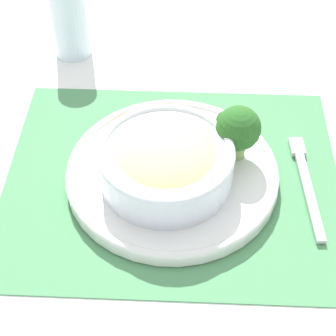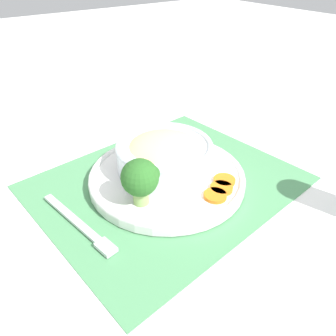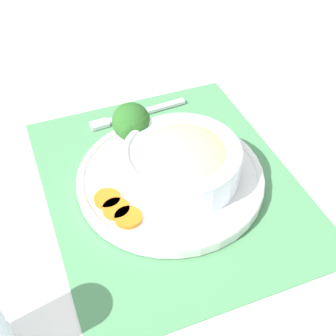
% 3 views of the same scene
% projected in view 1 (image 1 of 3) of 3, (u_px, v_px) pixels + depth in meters
% --- Properties ---
extents(ground_plane, '(4.00, 4.00, 0.00)m').
position_uv_depth(ground_plane, '(172.00, 180.00, 0.77)').
color(ground_plane, white).
extents(placemat, '(0.49, 0.42, 0.00)m').
position_uv_depth(placemat, '(172.00, 179.00, 0.77)').
color(placemat, '#4C8C59').
rests_on(placemat, ground_plane).
extents(plate, '(0.29, 0.29, 0.02)m').
position_uv_depth(plate, '(172.00, 172.00, 0.76)').
color(plate, white).
rests_on(plate, placemat).
extents(bowl, '(0.18, 0.18, 0.07)m').
position_uv_depth(bowl, '(166.00, 161.00, 0.72)').
color(bowl, silver).
rests_on(bowl, plate).
extents(broccoli_floret, '(0.06, 0.06, 0.08)m').
position_uv_depth(broccoli_floret, '(238.00, 129.00, 0.74)').
color(broccoli_floret, '#84AD5B').
rests_on(broccoli_floret, plate).
extents(carrot_slice_near, '(0.04, 0.04, 0.01)m').
position_uv_depth(carrot_slice_near, '(165.00, 116.00, 0.82)').
color(carrot_slice_near, orange).
rests_on(carrot_slice_near, plate).
extents(carrot_slice_middle, '(0.04, 0.04, 0.01)m').
position_uv_depth(carrot_slice_middle, '(149.00, 119.00, 0.82)').
color(carrot_slice_middle, orange).
rests_on(carrot_slice_middle, plate).
extents(carrot_slice_far, '(0.04, 0.04, 0.01)m').
position_uv_depth(carrot_slice_far, '(134.00, 123.00, 0.81)').
color(carrot_slice_far, orange).
rests_on(carrot_slice_far, plate).
extents(water_glass, '(0.06, 0.06, 0.13)m').
position_uv_depth(water_glass, '(70.00, 24.00, 0.93)').
color(water_glass, silver).
rests_on(water_glass, ground_plane).
extents(fork, '(0.05, 0.18, 0.01)m').
position_uv_depth(fork, '(305.00, 176.00, 0.77)').
color(fork, silver).
rests_on(fork, placemat).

